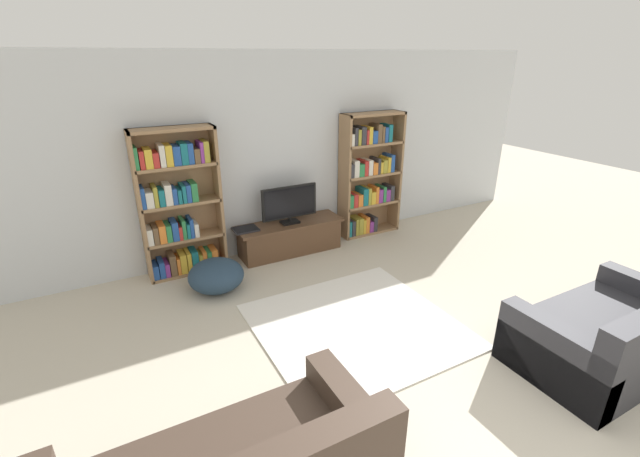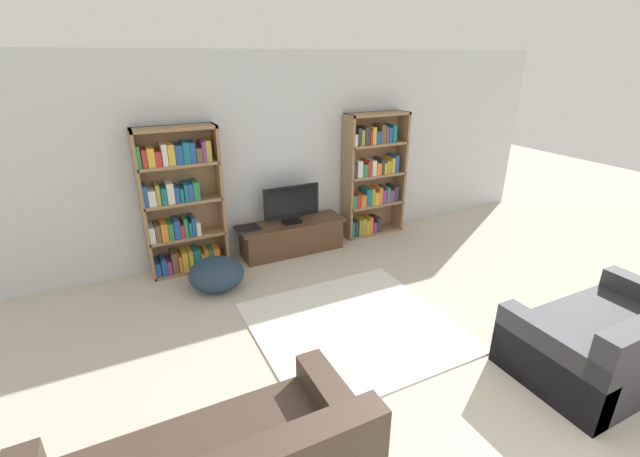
{
  "view_description": "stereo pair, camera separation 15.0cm",
  "coord_description": "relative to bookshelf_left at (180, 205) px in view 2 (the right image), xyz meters",
  "views": [
    {
      "loc": [
        -2.12,
        -0.98,
        2.54
      ],
      "look_at": [
        0.02,
        2.98,
        0.7
      ],
      "focal_mm": 24.0,
      "sensor_mm": 36.0,
      "label": 1
    },
    {
      "loc": [
        -1.99,
        -1.04,
        2.54
      ],
      "look_at": [
        0.02,
        2.98,
        0.7
      ],
      "focal_mm": 24.0,
      "sensor_mm": 36.0,
      "label": 2
    }
  ],
  "objects": [
    {
      "name": "wall_back",
      "position": [
        1.33,
        0.18,
        0.43
      ],
      "size": [
        8.8,
        0.06,
        2.6
      ],
      "color": "silver",
      "rests_on": "ground_plane"
    },
    {
      "name": "bookshelf_left",
      "position": [
        0.0,
        0.0,
        0.0
      ],
      "size": [
        0.94,
        0.3,
        1.79
      ],
      "color": "#93704C",
      "rests_on": "ground_plane"
    },
    {
      "name": "bookshelf_right",
      "position": [
        2.72,
        0.0,
        0.01
      ],
      "size": [
        0.94,
        0.3,
        1.79
      ],
      "color": "#93704C",
      "rests_on": "ground_plane"
    },
    {
      "name": "tv_stand",
      "position": [
        1.4,
        -0.11,
        -0.65
      ],
      "size": [
        1.46,
        0.45,
        0.43
      ],
      "color": "brown",
      "rests_on": "ground_plane"
    },
    {
      "name": "television",
      "position": [
        1.4,
        -0.13,
        -0.16
      ],
      "size": [
        0.77,
        0.16,
        0.51
      ],
      "color": "black",
      "rests_on": "tv_stand"
    },
    {
      "name": "laptop",
      "position": [
        0.78,
        -0.08,
        -0.42
      ],
      "size": [
        0.32,
        0.25,
        0.03
      ],
      "color": "#28282D",
      "rests_on": "tv_stand"
    },
    {
      "name": "area_rug",
      "position": [
        1.24,
        -2.02,
        -0.86
      ],
      "size": [
        1.9,
        1.84,
        0.02
      ],
      "color": "white",
      "rests_on": "ground_plane"
    },
    {
      "name": "couch_right_sofa",
      "position": [
        2.89,
        -3.52,
        -0.6
      ],
      "size": [
        1.61,
        0.96,
        0.79
      ],
      "color": "#2D2D33",
      "rests_on": "ground_plane"
    },
    {
      "name": "beanbag_ottoman",
      "position": [
        0.22,
        -0.64,
        -0.69
      ],
      "size": [
        0.63,
        0.63,
        0.36
      ],
      "primitive_type": "ellipsoid",
      "color": "#23384C",
      "rests_on": "ground_plane"
    }
  ]
}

